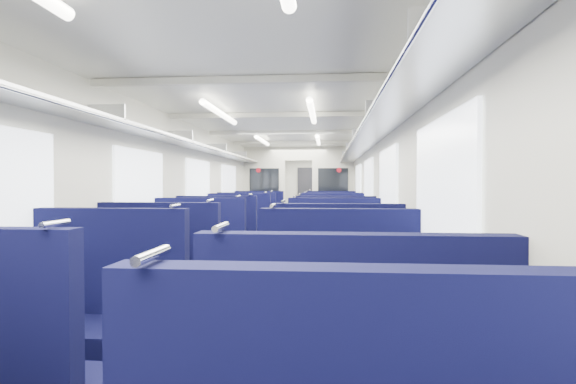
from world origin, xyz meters
TOP-DOWN VIEW (x-y plane):
  - floor at (0.00, 0.00)m, footprint 2.80×18.00m
  - ceiling at (0.00, 0.00)m, footprint 2.80×18.00m
  - wall_left at (-1.40, 0.00)m, footprint 0.02×18.00m
  - dado_left at (-1.39, 0.00)m, footprint 0.03×17.90m
  - wall_right at (1.40, 0.00)m, footprint 0.02×18.00m
  - dado_right at (1.39, 0.00)m, footprint 0.03×17.90m
  - wall_far at (0.00, 9.00)m, footprint 2.80×0.02m
  - luggage_rack_left at (-1.21, 0.00)m, footprint 0.36×17.40m
  - luggage_rack_right at (1.21, 0.00)m, footprint 0.36×17.40m
  - windows at (0.00, -0.46)m, footprint 2.78×15.60m
  - ceiling_fittings at (0.00, -0.26)m, footprint 2.70×16.06m
  - end_door at (0.00, 8.94)m, footprint 0.75×0.06m
  - bulkhead at (-0.00, 3.60)m, footprint 2.80×0.10m
  - seat_6 at (-0.83, -4.90)m, footprint 1.15×0.63m
  - seat_7 at (0.83, -4.81)m, footprint 1.15×0.63m
  - seat_8 at (-0.83, -3.62)m, footprint 1.15×0.63m
  - seat_9 at (0.83, -3.73)m, footprint 1.15×0.63m
  - seat_10 at (-0.83, -2.63)m, footprint 1.15×0.63m
  - seat_11 at (0.83, -2.53)m, footprint 1.15×0.63m
  - seat_12 at (-0.83, -1.45)m, footprint 1.15×0.63m
  - seat_13 at (0.83, -1.42)m, footprint 1.15×0.63m
  - seat_14 at (-0.83, -0.22)m, footprint 1.15×0.63m
  - seat_15 at (0.83, -0.12)m, footprint 1.15×0.63m
  - seat_16 at (-0.83, 0.92)m, footprint 1.15×0.63m
  - seat_17 at (0.83, 0.89)m, footprint 1.15×0.63m
  - seat_18 at (-0.83, 2.10)m, footprint 1.15×0.63m
  - seat_19 at (0.83, 2.15)m, footprint 1.15×0.63m

SIDE VIEW (x-z plane):
  - floor at x=0.00m, z-range -0.01..0.01m
  - dado_left at x=-1.39m, z-range 0.00..0.70m
  - dado_right at x=1.39m, z-range 0.00..0.70m
  - seat_6 at x=-0.83m, z-range -0.24..1.03m
  - seat_7 at x=0.83m, z-range -0.24..1.03m
  - seat_8 at x=-0.83m, z-range -0.24..1.03m
  - seat_9 at x=0.83m, z-range -0.24..1.03m
  - seat_10 at x=-0.83m, z-range -0.24..1.03m
  - seat_11 at x=0.83m, z-range -0.24..1.03m
  - seat_12 at x=-0.83m, z-range -0.24..1.03m
  - seat_13 at x=0.83m, z-range -0.24..1.03m
  - seat_14 at x=-0.83m, z-range -0.24..1.03m
  - seat_15 at x=0.83m, z-range -0.24..1.03m
  - seat_16 at x=-0.83m, z-range -0.24..1.03m
  - seat_17 at x=0.83m, z-range -0.24..1.03m
  - seat_18 at x=-0.83m, z-range -0.24..1.03m
  - seat_19 at x=0.83m, z-range -0.24..1.03m
  - end_door at x=0.00m, z-range 0.00..2.00m
  - wall_left at x=-1.40m, z-range 0.00..2.35m
  - wall_right at x=1.40m, z-range 0.00..2.35m
  - wall_far at x=0.00m, z-range 0.00..2.35m
  - bulkhead at x=0.00m, z-range 0.06..2.41m
  - windows at x=0.00m, z-range 1.04..1.79m
  - luggage_rack_left at x=-1.21m, z-range 1.88..2.06m
  - luggage_rack_right at x=1.21m, z-range 1.88..2.06m
  - ceiling_fittings at x=0.00m, z-range 2.23..2.35m
  - ceiling at x=0.00m, z-range 2.35..2.35m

